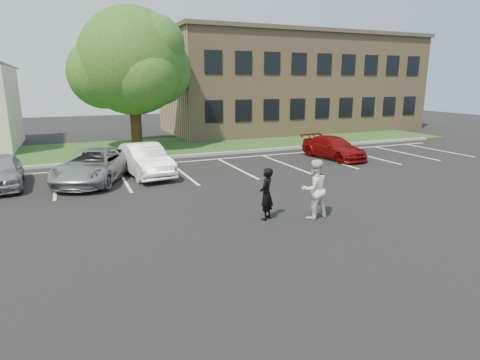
# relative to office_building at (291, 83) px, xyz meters

# --- Properties ---
(ground_plane) EXTENTS (90.00, 90.00, 0.00)m
(ground_plane) POSITION_rel_office_building_xyz_m (-14.00, -21.99, -4.16)
(ground_plane) COLOR black
(ground_plane) RESTS_ON ground
(curb) EXTENTS (40.00, 0.30, 0.15)m
(curb) POSITION_rel_office_building_xyz_m (-14.00, -9.99, -4.08)
(curb) COLOR gray
(curb) RESTS_ON ground
(grass_strip) EXTENTS (44.00, 8.00, 0.08)m
(grass_strip) POSITION_rel_office_building_xyz_m (-14.00, -5.99, -4.12)
(grass_strip) COLOR #294719
(grass_strip) RESTS_ON ground
(stall_lines) EXTENTS (34.00, 5.36, 0.01)m
(stall_lines) POSITION_rel_office_building_xyz_m (-12.60, -13.04, -4.15)
(stall_lines) COLOR silver
(stall_lines) RESTS_ON ground
(office_building) EXTENTS (22.40, 10.40, 8.30)m
(office_building) POSITION_rel_office_building_xyz_m (0.00, 0.00, 0.00)
(office_building) COLOR #9D7F59
(office_building) RESTS_ON ground
(tree) EXTENTS (7.80, 7.20, 8.80)m
(tree) POSITION_rel_office_building_xyz_m (-14.75, -5.71, 1.19)
(tree) COLOR black
(tree) RESTS_ON ground
(man_black_suit) EXTENTS (0.72, 0.71, 1.68)m
(man_black_suit) POSITION_rel_office_building_xyz_m (-13.30, -21.48, -3.32)
(man_black_suit) COLOR black
(man_black_suit) RESTS_ON ground
(man_white_shirt) EXTENTS (0.96, 0.75, 1.92)m
(man_white_shirt) POSITION_rel_office_building_xyz_m (-11.84, -21.97, -3.20)
(man_white_shirt) COLOR silver
(man_white_shirt) RESTS_ON ground
(car_silver_west) EXTENTS (1.87, 4.13, 1.38)m
(car_silver_west) POSITION_rel_office_building_xyz_m (-21.62, -13.63, -3.47)
(car_silver_west) COLOR #ADADB2
(car_silver_west) RESTS_ON ground
(car_silver_minivan) EXTENTS (4.30, 5.66, 1.43)m
(car_silver_minivan) POSITION_rel_office_building_xyz_m (-18.00, -14.04, -3.44)
(car_silver_minivan) COLOR #9FA1A6
(car_silver_minivan) RESTS_ON ground
(car_white_sedan) EXTENTS (2.13, 4.64, 1.47)m
(car_white_sedan) POSITION_rel_office_building_xyz_m (-15.74, -13.73, -3.42)
(car_white_sedan) COLOR white
(car_white_sedan) RESTS_ON ground
(car_red_compact) EXTENTS (2.25, 4.45, 1.24)m
(car_red_compact) POSITION_rel_office_building_xyz_m (-5.07, -13.67, -3.54)
(car_red_compact) COLOR maroon
(car_red_compact) RESTS_ON ground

